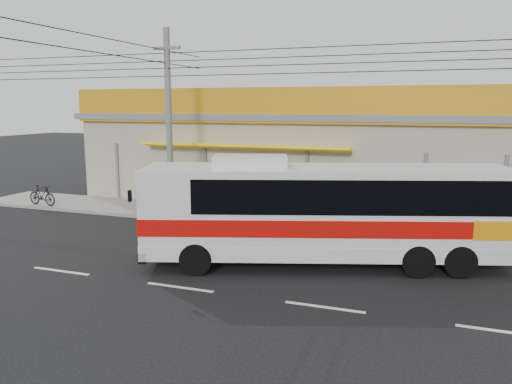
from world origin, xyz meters
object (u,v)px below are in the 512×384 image
(motorbike_red, at_px, (204,196))
(coach_bus, at_px, (331,208))
(utility_pole, at_px, (167,63))
(motorbike_dark, at_px, (42,195))

(motorbike_red, bearing_deg, coach_bus, -121.66)
(coach_bus, height_order, motorbike_red, coach_bus)
(coach_bus, distance_m, utility_pole, 9.46)
(coach_bus, distance_m, motorbike_red, 9.82)
(motorbike_dark, relative_size, utility_pole, 0.05)
(motorbike_red, xyz_separation_m, motorbike_dark, (-7.39, -2.48, 0.03))
(coach_bus, distance_m, motorbike_dark, 15.32)
(motorbike_dark, height_order, utility_pole, utility_pole)
(motorbike_red, bearing_deg, utility_pole, -172.35)
(motorbike_dark, bearing_deg, motorbike_red, -65.76)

